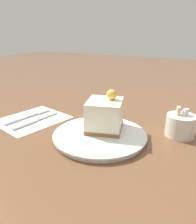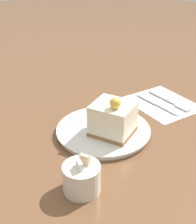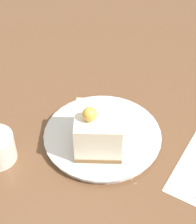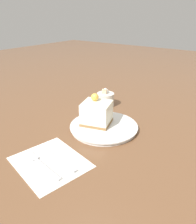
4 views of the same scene
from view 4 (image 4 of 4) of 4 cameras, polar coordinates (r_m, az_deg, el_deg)
ground_plane at (r=0.81m, az=4.33°, el=-4.14°), size 4.00×4.00×0.00m
plate at (r=0.80m, az=1.53°, el=-3.86°), size 0.25×0.25×0.01m
cake_slice at (r=0.79m, az=-0.36°, el=-0.18°), size 0.12×0.12×0.11m
napkin at (r=0.65m, az=-12.41°, el=-12.65°), size 0.21×0.24×0.00m
fork at (r=0.65m, az=-15.08°, el=-12.54°), size 0.04×0.17×0.00m
knife at (r=0.65m, az=-9.76°, el=-12.27°), size 0.04×0.17×0.00m
sugar_bowl at (r=0.99m, az=1.97°, el=3.32°), size 0.08×0.08×0.08m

